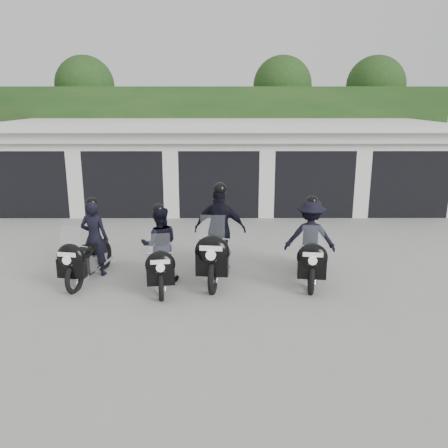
{
  "coord_description": "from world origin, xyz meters",
  "views": [
    {
      "loc": [
        0.12,
        -9.7,
        3.86
      ],
      "look_at": [
        0.15,
        0.75,
        1.05
      ],
      "focal_mm": 38.0,
      "sensor_mm": 36.0,
      "label": 1
    }
  ],
  "objects_px": {
    "police_bike_b": "(160,250)",
    "police_bike_d": "(310,243)",
    "police_bike_a": "(89,247)",
    "police_bike_c": "(219,236)"
  },
  "relations": [
    {
      "from": "police_bike_c",
      "to": "police_bike_d",
      "type": "distance_m",
      "value": 2.0
    },
    {
      "from": "police_bike_b",
      "to": "police_bike_c",
      "type": "height_order",
      "value": "police_bike_c"
    },
    {
      "from": "police_bike_b",
      "to": "police_bike_a",
      "type": "bearing_deg",
      "value": 162.46
    },
    {
      "from": "police_bike_b",
      "to": "police_bike_d",
      "type": "xyz_separation_m",
      "value": [
        3.23,
        0.36,
        0.05
      ]
    },
    {
      "from": "police_bike_c",
      "to": "police_bike_a",
      "type": "bearing_deg",
      "value": -168.11
    },
    {
      "from": "police_bike_d",
      "to": "police_bike_a",
      "type": "bearing_deg",
      "value": -171.29
    },
    {
      "from": "police_bike_a",
      "to": "police_bike_c",
      "type": "relative_size",
      "value": 0.85
    },
    {
      "from": "police_bike_a",
      "to": "police_bike_c",
      "type": "distance_m",
      "value": 2.82
    },
    {
      "from": "police_bike_a",
      "to": "police_bike_d",
      "type": "bearing_deg",
      "value": 12.03
    },
    {
      "from": "police_bike_a",
      "to": "police_bike_c",
      "type": "height_order",
      "value": "police_bike_c"
    }
  ]
}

